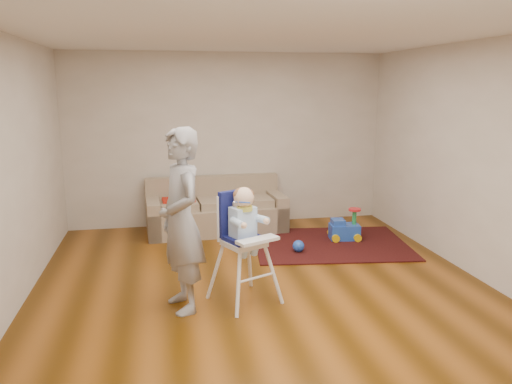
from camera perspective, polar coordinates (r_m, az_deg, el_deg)
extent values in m
plane|color=#472705|center=(5.62, 0.79, -10.88)|extent=(5.50, 5.50, 0.00)
cube|color=#BFB4A6|center=(7.93, -3.26, 5.95)|extent=(5.00, 0.04, 2.70)
cube|color=#BFB4A6|center=(5.33, -26.51, 1.74)|extent=(0.04, 5.50, 2.70)
cube|color=#BFB4A6|center=(6.25, 23.94, 3.30)|extent=(0.04, 5.50, 2.70)
cube|color=white|center=(5.20, 0.88, 17.71)|extent=(5.00, 5.50, 0.04)
cube|color=#AC1D10|center=(7.50, -8.86, -0.87)|extent=(0.49, 0.33, 0.04)
cube|color=black|center=(7.13, 8.51, -5.88)|extent=(2.29, 1.83, 0.02)
sphere|color=blue|center=(6.71, 4.88, -6.17)|extent=(0.16, 0.16, 0.16)
cylinder|color=blue|center=(4.84, -1.94, -1.17)|extent=(0.06, 0.11, 0.01)
imported|color=#969698|center=(4.89, -8.55, -3.28)|extent=(0.60, 0.75, 1.81)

